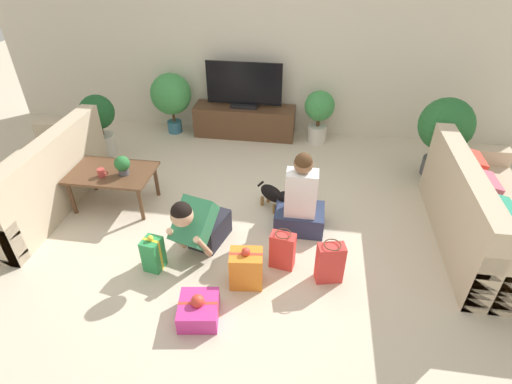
{
  "coord_description": "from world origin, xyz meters",
  "views": [
    {
      "loc": [
        0.63,
        -3.2,
        2.79
      ],
      "look_at": [
        0.12,
        0.17,
        0.45
      ],
      "focal_mm": 28.0,
      "sensor_mm": 36.0,
      "label": 1
    }
  ],
  "objects_px": {
    "potted_plant_back_left": "(171,95)",
    "potted_plant_corner_left": "(98,119)",
    "gift_box_c": "(246,268)",
    "person_sitting": "(300,203)",
    "gift_bag_b": "(282,250)",
    "potted_plant_back_right": "(319,111)",
    "gift_box_a": "(153,254)",
    "gift_box_b": "(199,310)",
    "person_kneeling": "(199,225)",
    "tabletop_plant": "(122,165)",
    "tv_console": "(245,121)",
    "mug": "(102,173)",
    "tv": "(244,88)",
    "sofa_right": "(483,217)",
    "gift_bag_a": "(330,263)",
    "dog": "(275,195)",
    "sofa_left": "(35,183)",
    "coffee_table": "(112,175)",
    "potted_plant_corner_right": "(445,128)"
  },
  "relations": [
    {
      "from": "potted_plant_corner_right",
      "to": "potted_plant_back_right",
      "type": "bearing_deg",
      "value": 154.98
    },
    {
      "from": "coffee_table",
      "to": "person_kneeling",
      "type": "xyz_separation_m",
      "value": [
        1.18,
        -0.64,
        -0.05
      ]
    },
    {
      "from": "potted_plant_corner_left",
      "to": "potted_plant_back_right",
      "type": "height_order",
      "value": "potted_plant_corner_left"
    },
    {
      "from": "person_kneeling",
      "to": "tabletop_plant",
      "type": "relative_size",
      "value": 3.51
    },
    {
      "from": "tv_console",
      "to": "mug",
      "type": "distance_m",
      "value": 2.46
    },
    {
      "from": "potted_plant_back_right",
      "to": "person_sitting",
      "type": "height_order",
      "value": "person_sitting"
    },
    {
      "from": "potted_plant_corner_left",
      "to": "gift_box_b",
      "type": "relative_size",
      "value": 2.14
    },
    {
      "from": "potted_plant_corner_left",
      "to": "gift_box_c",
      "type": "bearing_deg",
      "value": -41.72
    },
    {
      "from": "person_kneeling",
      "to": "dog",
      "type": "distance_m",
      "value": 1.04
    },
    {
      "from": "gift_box_a",
      "to": "mug",
      "type": "bearing_deg",
      "value": 135.84
    },
    {
      "from": "potted_plant_back_left",
      "to": "gift_box_a",
      "type": "bearing_deg",
      "value": -75.63
    },
    {
      "from": "tabletop_plant",
      "to": "gift_box_c",
      "type": "bearing_deg",
      "value": -32.2
    },
    {
      "from": "potted_plant_corner_left",
      "to": "sofa_left",
      "type": "bearing_deg",
      "value": -96.42
    },
    {
      "from": "sofa_right",
      "to": "potted_plant_corner_left",
      "type": "bearing_deg",
      "value": 75.14
    },
    {
      "from": "potted_plant_corner_right",
      "to": "potted_plant_back_right",
      "type": "distance_m",
      "value": 1.71
    },
    {
      "from": "tv_console",
      "to": "potted_plant_corner_left",
      "type": "bearing_deg",
      "value": -155.62
    },
    {
      "from": "potted_plant_corner_right",
      "to": "gift_box_a",
      "type": "bearing_deg",
      "value": -144.08
    },
    {
      "from": "dog",
      "to": "gift_box_c",
      "type": "height_order",
      "value": "gift_box_c"
    },
    {
      "from": "coffee_table",
      "to": "person_kneeling",
      "type": "bearing_deg",
      "value": -28.6
    },
    {
      "from": "tv",
      "to": "gift_box_b",
      "type": "xyz_separation_m",
      "value": [
        0.21,
        -3.46,
        -0.67
      ]
    },
    {
      "from": "sofa_right",
      "to": "potted_plant_corner_left",
      "type": "relative_size",
      "value": 2.29
    },
    {
      "from": "potted_plant_back_left",
      "to": "potted_plant_corner_right",
      "type": "bearing_deg",
      "value": -10.83
    },
    {
      "from": "sofa_left",
      "to": "tv_console",
      "type": "height_order",
      "value": "sofa_left"
    },
    {
      "from": "gift_box_b",
      "to": "person_kneeling",
      "type": "bearing_deg",
      "value": 103.75
    },
    {
      "from": "gift_box_a",
      "to": "person_sitting",
      "type": "bearing_deg",
      "value": 30.66
    },
    {
      "from": "potted_plant_back_left",
      "to": "gift_box_b",
      "type": "distance_m",
      "value": 3.69
    },
    {
      "from": "gift_box_b",
      "to": "tv_console",
      "type": "bearing_deg",
      "value": 93.47
    },
    {
      "from": "tv_console",
      "to": "gift_bag_a",
      "type": "height_order",
      "value": "tv_console"
    },
    {
      "from": "tabletop_plant",
      "to": "person_kneeling",
      "type": "bearing_deg",
      "value": -31.19
    },
    {
      "from": "potted_plant_back_left",
      "to": "potted_plant_corner_left",
      "type": "height_order",
      "value": "potted_plant_back_left"
    },
    {
      "from": "tv_console",
      "to": "person_kneeling",
      "type": "bearing_deg",
      "value": -89.69
    },
    {
      "from": "potted_plant_back_right",
      "to": "gift_box_a",
      "type": "relative_size",
      "value": 1.98
    },
    {
      "from": "sofa_left",
      "to": "tv",
      "type": "relative_size",
      "value": 1.76
    },
    {
      "from": "gift_bag_b",
      "to": "tv",
      "type": "bearing_deg",
      "value": 107.05
    },
    {
      "from": "person_sitting",
      "to": "potted_plant_corner_left",
      "type": "bearing_deg",
      "value": -24.56
    },
    {
      "from": "dog",
      "to": "gift_bag_a",
      "type": "bearing_deg",
      "value": -107.68
    },
    {
      "from": "tv_console",
      "to": "person_sitting",
      "type": "height_order",
      "value": "person_sitting"
    },
    {
      "from": "potted_plant_back_left",
      "to": "person_sitting",
      "type": "height_order",
      "value": "person_sitting"
    },
    {
      "from": "sofa_left",
      "to": "potted_plant_corner_right",
      "type": "relative_size",
      "value": 1.89
    },
    {
      "from": "tv",
      "to": "tabletop_plant",
      "type": "relative_size",
      "value": 4.98
    },
    {
      "from": "potted_plant_corner_left",
      "to": "potted_plant_corner_right",
      "type": "xyz_separation_m",
      "value": [
        4.53,
        0.09,
        0.14
      ]
    },
    {
      "from": "sofa_left",
      "to": "gift_bag_b",
      "type": "xyz_separation_m",
      "value": [
        2.88,
        -0.56,
        -0.12
      ]
    },
    {
      "from": "tv",
      "to": "potted_plant_corner_left",
      "type": "height_order",
      "value": "tv"
    },
    {
      "from": "potted_plant_back_left",
      "to": "potted_plant_back_right",
      "type": "xyz_separation_m",
      "value": [
        2.22,
        0.0,
        -0.12
      ]
    },
    {
      "from": "gift_box_c",
      "to": "gift_bag_b",
      "type": "bearing_deg",
      "value": 41.57
    },
    {
      "from": "sofa_right",
      "to": "tabletop_plant",
      "type": "distance_m",
      "value": 3.8
    },
    {
      "from": "tv",
      "to": "person_sitting",
      "type": "height_order",
      "value": "tv"
    },
    {
      "from": "gift_box_b",
      "to": "tv",
      "type": "bearing_deg",
      "value": 93.47
    },
    {
      "from": "tv_console",
      "to": "gift_bag_a",
      "type": "xyz_separation_m",
      "value": [
        1.29,
        -2.86,
        -0.02
      ]
    },
    {
      "from": "coffee_table",
      "to": "tabletop_plant",
      "type": "relative_size",
      "value": 4.17
    }
  ]
}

